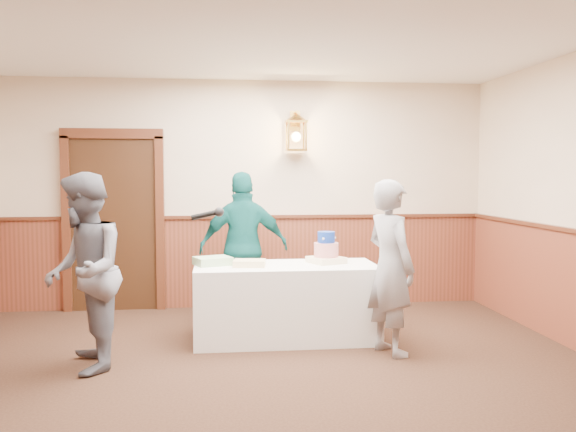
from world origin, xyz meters
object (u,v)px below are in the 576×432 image
assistant_p (244,247)px  baker (390,267)px  interviewer (84,272)px  sheet_cake_yellow (249,263)px  sheet_cake_green (213,261)px  display_table (286,302)px  tiered_cake (326,251)px

assistant_p → baker: bearing=128.9°
baker → interviewer: bearing=73.1°
sheet_cake_yellow → sheet_cake_green: size_ratio=0.90×
interviewer → assistant_p: assistant_p is taller
sheet_cake_green → baker: baker is taller
display_table → assistant_p: size_ratio=1.07×
interviewer → display_table: bearing=101.5°
baker → sheet_cake_green: bearing=47.0°
display_table → sheet_cake_yellow: sheet_cake_yellow is taller
baker → tiered_cake: bearing=14.9°
tiered_cake → display_table: bearing=-169.3°
display_table → tiered_cake: 0.66m
tiered_cake → sheet_cake_yellow: bearing=-169.8°
tiered_cake → assistant_p: bearing=140.8°
display_table → baker: size_ratio=1.12×
tiered_cake → interviewer: 2.36m
sheet_cake_yellow → baker: 1.37m
tiered_cake → baker: 0.82m
tiered_cake → sheet_cake_yellow: size_ratio=1.33×
sheet_cake_green → display_table: bearing=-5.7°
baker → assistant_p: bearing=23.3°
tiered_cake → sheet_cake_yellow: tiered_cake is taller
display_table → interviewer: interviewer is taller
interviewer → tiered_cake: bearing=99.3°
assistant_p → sheet_cake_yellow: bearing=86.2°
display_table → sheet_cake_green: bearing=174.3°
interviewer → assistant_p: bearing=125.3°
sheet_cake_yellow → interviewer: bearing=-153.3°
display_table → assistant_p: 0.95m
interviewer → baker: 2.69m
baker → assistant_p: assistant_p is taller
baker → display_table: bearing=36.1°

